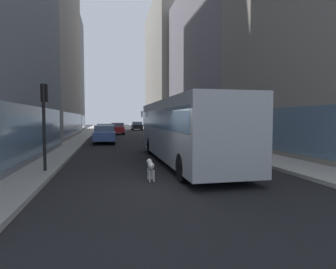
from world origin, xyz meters
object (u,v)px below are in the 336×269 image
car_silver_sedan (159,131)px  car_blue_hatchback (104,134)px  car_black_suv (137,126)px  pedestrian_with_handbag (239,136)px  transit_bus (183,127)px  traffic_light_near (44,112)px  dalmatian_dog (151,166)px  car_grey_wagon (105,131)px  car_red_coupe (117,128)px

car_silver_sedan → car_blue_hatchback: 6.80m
car_black_suv → pedestrian_with_handbag: size_ratio=2.38×
transit_bus → traffic_light_near: bearing=-164.6°
transit_bus → car_black_suv: 39.32m
car_blue_hatchback → dalmatian_dog: bearing=-83.4°
car_silver_sedan → dalmatian_dog: (-3.78, -19.55, -0.31)m
dalmatian_dog → traffic_light_near: 4.79m
pedestrian_with_handbag → car_grey_wagon: bearing=120.3°
car_red_coupe → dalmatian_dog: car_red_coupe is taller
car_grey_wagon → traffic_light_near: traffic_light_near is taller
car_grey_wagon → car_black_suv: size_ratio=1.15×
car_blue_hatchback → dalmatian_dog: car_blue_hatchback is taller
transit_bus → car_black_suv: bearing=87.7°
transit_bus → traffic_light_near: traffic_light_near is taller
traffic_light_near → pedestrian_with_handbag: bearing=26.1°
traffic_light_near → car_red_coupe: bearing=82.5°
pedestrian_with_handbag → car_silver_sedan: bearing=104.7°
car_red_coupe → car_black_suv: same height
pedestrian_with_handbag → traffic_light_near: size_ratio=0.50×
car_red_coupe → car_blue_hatchback: 14.31m
car_red_coupe → traffic_light_near: traffic_light_near is taller
car_grey_wagon → car_black_suv: bearing=74.8°
car_black_suv → traffic_light_near: bearing=-100.6°
pedestrian_with_handbag → car_black_suv: bearing=95.1°
car_silver_sedan → dalmatian_dog: bearing=-100.9°
car_silver_sedan → car_grey_wagon: bearing=153.5°
car_red_coupe → car_black_suv: size_ratio=1.06×
car_grey_wagon → car_silver_sedan: bearing=-26.5°
car_silver_sedan → car_red_coupe: (-4.00, 10.36, -0.00)m
car_blue_hatchback → car_red_coupe: bearing=83.6°
transit_bus → car_blue_hatchback: size_ratio=2.49×
transit_bus → car_black_suv: size_ratio=2.87×
car_silver_sedan → dalmatian_dog: car_silver_sedan is taller
car_black_suv → dalmatian_dog: (-3.78, -42.91, -0.31)m
transit_bus → pedestrian_with_handbag: (4.80, 3.66, -0.76)m
car_black_suv → pedestrian_with_handbag: pedestrian_with_handbag is taller
car_black_suv → transit_bus: bearing=-92.3°
car_silver_sedan → car_blue_hatchback: same height
car_grey_wagon → car_blue_hatchback: 6.65m
transit_bus → car_grey_wagon: (-4.00, 18.71, -0.95)m
car_black_suv → dalmatian_dog: bearing=-95.0°
car_silver_sedan → traffic_light_near: 19.27m
car_red_coupe → car_black_suv: 13.60m
transit_bus → car_blue_hatchback: (-4.00, 12.06, -0.95)m
transit_bus → car_silver_sedan: bearing=84.3°
car_silver_sedan → traffic_light_near: (-7.70, -17.59, 1.61)m
car_grey_wagon → car_red_coupe: 7.73m
car_red_coupe → car_black_suv: bearing=72.9°
dalmatian_dog → car_blue_hatchback: bearing=96.6°
transit_bus → car_red_coupe: 26.40m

